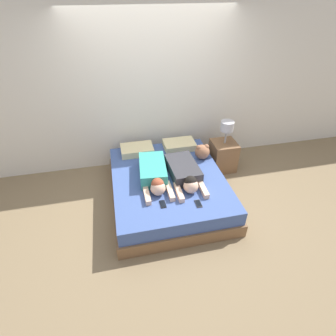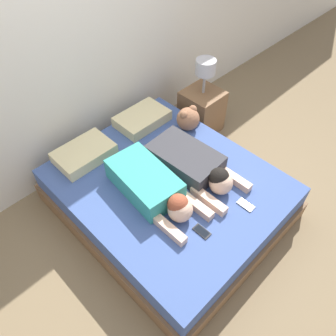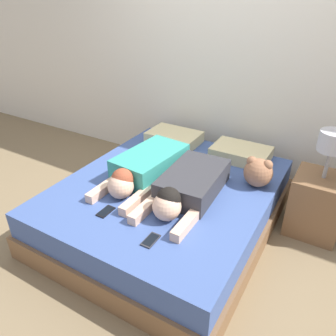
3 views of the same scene
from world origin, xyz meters
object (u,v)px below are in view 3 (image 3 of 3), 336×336
nightstand (318,200)px  pillow_head_right (241,153)px  person_left (144,168)px  bed (168,204)px  plush_toy (258,172)px  person_right (187,187)px  cell_phone_left (106,211)px  cell_phone_right (151,240)px  pillow_head_left (174,137)px

nightstand → pillow_head_right: bearing=165.9°
nightstand → person_left: bearing=-155.9°
bed → plush_toy: 0.80m
person_right → cell_phone_left: 0.63m
cell_phone_right → person_left: bearing=127.1°
bed → pillow_head_left: size_ratio=3.72×
pillow_head_left → cell_phone_right: (0.62, -1.40, -0.05)m
nightstand → plush_toy: bearing=-156.6°
pillow_head_right → nightstand: (0.74, -0.19, -0.16)m
bed → person_left: (-0.21, -0.03, 0.31)m
person_right → plush_toy: (0.41, 0.45, 0.03)m
pillow_head_left → person_right: (0.59, -0.84, 0.04)m
nightstand → pillow_head_left: bearing=172.7°
pillow_head_left → cell_phone_left: size_ratio=3.73×
person_right → bed: bearing=156.4°
pillow_head_right → plush_toy: plush_toy is taller
person_right → plush_toy: 0.61m
pillow_head_right → person_right: (-0.14, -0.84, 0.04)m
person_right → nightstand: size_ratio=1.03×
cell_phone_right → person_right: bearing=93.1°
plush_toy → nightstand: (0.47, 0.20, -0.23)m
bed → cell_phone_right: size_ratio=13.89×
person_left → pillow_head_left: bearing=100.8°
pillow_head_right → plush_toy: (0.28, -0.39, 0.07)m
pillow_head_left → cell_phone_right: size_ratio=3.73×
cell_phone_left → cell_phone_right: same height
pillow_head_right → plush_toy: 0.48m
cell_phone_right → nightstand: size_ratio=0.15×
pillow_head_left → nightstand: bearing=-7.3°
cell_phone_left → nightstand: size_ratio=0.15×
pillow_head_left → person_left: bearing=-79.2°
bed → pillow_head_right: bearing=64.0°
plush_toy → pillow_head_right: bearing=125.3°
pillow_head_left → plush_toy: size_ratio=2.14×
pillow_head_right → cell_phone_right: 1.41m
cell_phone_right → cell_phone_left: bearing=168.6°
cell_phone_left → pillow_head_left: bearing=97.4°
cell_phone_left → nightstand: nightstand is taller
person_left → person_right: 0.45m
pillow_head_right → cell_phone_left: 1.42m
person_right → cell_phone_right: size_ratio=6.64×
person_right → pillow_head_right: bearing=80.8°
person_left → cell_phone_right: bearing=-52.9°
pillow_head_left → cell_phone_left: 1.32m
person_right → nightstand: (0.88, 0.66, -0.20)m
bed → plush_toy: size_ratio=7.98×
pillow_head_right → person_left: 0.97m
nightstand → cell_phone_left: bearing=-139.2°
plush_toy → bed: bearing=-151.0°
person_left → cell_phone_left: bearing=-87.8°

